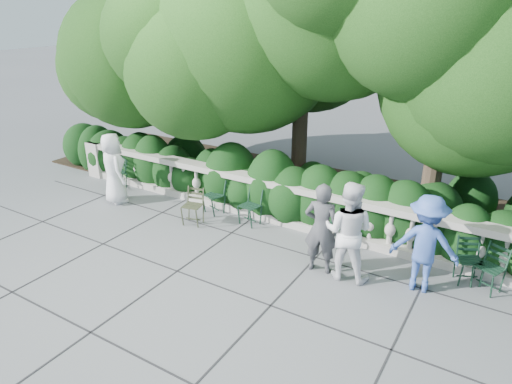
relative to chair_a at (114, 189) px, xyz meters
The scene contains 15 objects.
ground 4.80m from the chair_a, 15.14° to the right, with size 90.00×90.00×0.00m, color #56595E.
balustrade 4.70m from the chair_a, ahead, with size 12.00×0.44×1.00m.
shrub_hedge 4.96m from the chair_a, 20.62° to the left, with size 15.00×2.60×1.70m, color black, non-canonical shape.
tree_canopy 6.91m from the chair_a, 20.01° to the left, with size 15.04×6.52×6.78m.
chair_a is the anchor object (origin of this frame).
chair_b 4.22m from the chair_a, ahead, with size 0.44×0.48×0.84m, color black, non-canonical shape.
chair_c 6.23m from the chair_a, ahead, with size 0.44×0.48×0.84m, color black, non-canonical shape.
chair_d 3.16m from the chair_a, ahead, with size 0.44×0.48×0.84m, color black, non-canonical shape.
chair_e 9.05m from the chair_a, ahead, with size 0.44×0.48×0.84m, color black, non-canonical shape.
chair_f 8.84m from the chair_a, ahead, with size 0.44×0.48×0.84m, color black, non-canonical shape.
chair_weathered 3.25m from the chair_a, 12.01° to the right, with size 0.44×0.48×0.84m, color black, non-canonical shape.
person_businessman 1.25m from the chair_a, 36.71° to the right, with size 0.86×0.56×1.75m, color white.
person_woman_grey 6.48m from the chair_a, ahead, with size 0.63×0.41×1.73m, color #404145.
person_casual_man 6.95m from the chair_a, ahead, with size 0.89×0.70×1.84m, color white.
person_older_blue 8.16m from the chair_a, ahead, with size 1.13×0.65×1.75m, color #3858AA.
Camera 1 is at (4.54, -6.44, 4.61)m, focal length 32.00 mm.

